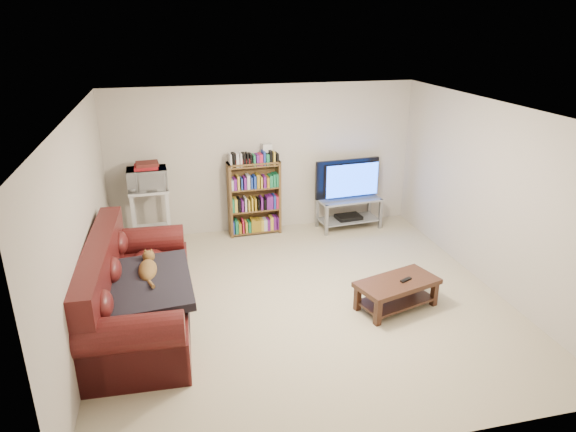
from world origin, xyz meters
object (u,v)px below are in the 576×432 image
object	(u,v)px
tv_stand	(349,208)
bookshelf	(254,197)
sofa	(132,297)
coffee_table	(397,289)

from	to	relation	value
tv_stand	bookshelf	world-z (taller)	bookshelf
sofa	bookshelf	xyz separation A→B (m)	(1.83, 2.40, 0.27)
coffee_table	bookshelf	world-z (taller)	bookshelf
coffee_table	tv_stand	bearing A→B (deg)	66.62
sofa	coffee_table	bearing A→B (deg)	-4.11
bookshelf	coffee_table	bearing A→B (deg)	-67.53
tv_stand	coffee_table	bearing A→B (deg)	-102.05
sofa	coffee_table	xyz separation A→B (m)	(3.12, -0.34, -0.10)
coffee_table	bookshelf	xyz separation A→B (m)	(-1.29, 2.74, 0.38)
sofa	tv_stand	xyz separation A→B (m)	(3.43, 2.27, -0.00)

